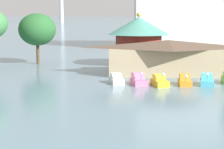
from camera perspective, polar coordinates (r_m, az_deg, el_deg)
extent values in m
cube|color=white|center=(46.54, 0.67, -0.92)|extent=(1.96, 2.74, 0.63)
cube|color=white|center=(46.74, 0.58, -0.15)|extent=(1.42, 1.37, 0.55)
cylinder|color=white|center=(45.50, 0.96, -0.41)|extent=(0.14, 0.14, 0.53)
sphere|color=white|center=(45.43, 0.96, 0.11)|extent=(0.31, 0.31, 0.31)
cube|color=pink|center=(45.87, 3.90, -1.08)|extent=(2.11, 2.89, 0.64)
cube|color=pink|center=(46.06, 3.79, -0.17)|extent=(1.54, 1.45, 0.73)
cylinder|color=pink|center=(44.78, 4.28, -0.46)|extent=(0.14, 0.14, 0.70)
sphere|color=white|center=(44.70, 4.29, 0.16)|extent=(0.28, 0.28, 0.28)
cube|color=yellow|center=(45.32, 6.95, -1.22)|extent=(2.00, 2.94, 0.68)
cube|color=yellow|center=(45.53, 6.83, -0.35)|extent=(1.45, 1.45, 0.61)
cylinder|color=yellow|center=(44.22, 7.42, -0.62)|extent=(0.14, 0.14, 0.63)
sphere|color=white|center=(44.14, 7.43, 0.02)|extent=(0.38, 0.38, 0.38)
cube|color=orange|center=(46.23, 10.51, -1.18)|extent=(1.49, 2.78, 0.56)
cube|color=gold|center=(46.46, 10.48, -0.35)|extent=(1.23, 1.27, 0.69)
cylinder|color=orange|center=(45.08, 10.69, -0.78)|extent=(0.14, 0.14, 0.46)
sphere|color=white|center=(45.01, 10.70, -0.26)|extent=(0.37, 0.37, 0.37)
cube|color=#4CB7CC|center=(46.75, 13.59, -1.13)|extent=(1.99, 3.12, 0.62)
cube|color=#5DCDE2|center=(47.00, 13.60, -0.25)|extent=(1.48, 1.51, 0.72)
cylinder|color=#4CB7CC|center=(45.50, 13.66, -0.60)|extent=(0.14, 0.14, 0.65)
sphere|color=white|center=(45.43, 13.68, 0.00)|extent=(0.31, 0.31, 0.31)
cube|color=tan|center=(54.16, 8.16, 1.95)|extent=(16.00, 6.82, 3.58)
pyramid|color=brown|center=(53.93, 8.21, 4.40)|extent=(17.28, 7.84, 1.06)
cylinder|color=#993328|center=(62.65, 3.86, 3.56)|extent=(7.25, 7.25, 4.91)
cone|color=teal|center=(62.41, 3.90, 7.06)|extent=(9.61, 9.61, 2.73)
sphere|color=#B7993D|center=(62.38, 3.91, 8.63)|extent=(0.70, 0.70, 0.70)
cylinder|color=brown|center=(65.43, -10.68, 2.83)|extent=(0.50, 0.50, 3.03)
ellipsoid|color=#28602D|center=(65.14, -10.78, 6.43)|extent=(6.05, 6.05, 5.20)
cube|color=silver|center=(94.15, 10.15, 10.19)|extent=(21.83, 12.53, 21.23)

